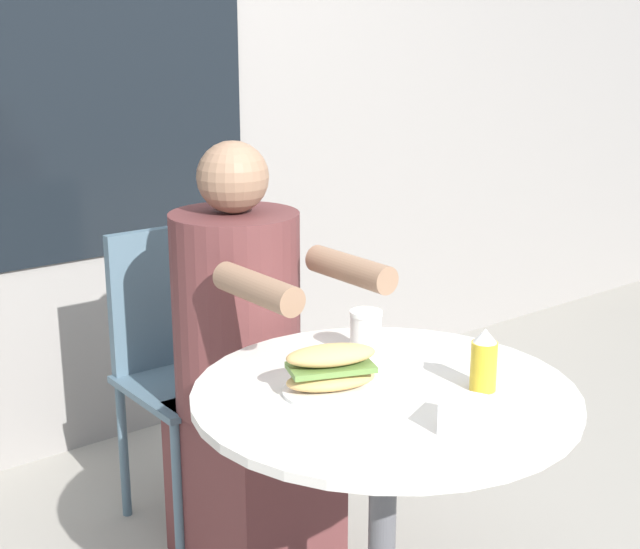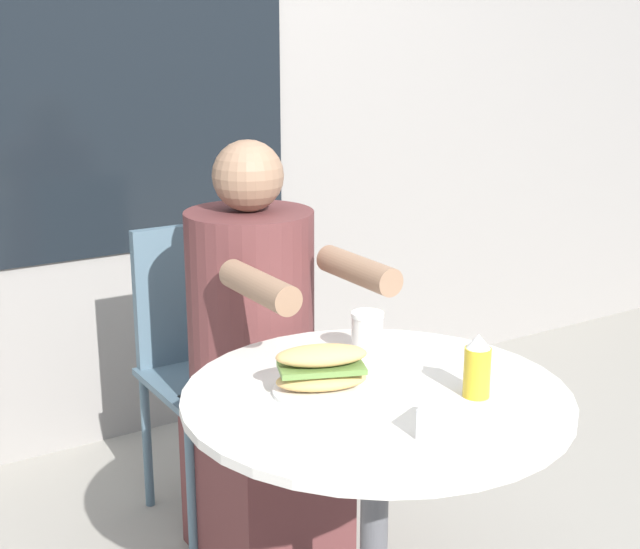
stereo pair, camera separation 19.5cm
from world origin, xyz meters
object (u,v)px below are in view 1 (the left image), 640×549
Objects in this scene: sandwich_on_plate at (331,372)px; drink_cup at (366,333)px; condiment_bottle at (484,360)px; diner_chair at (180,348)px; cafe_table at (383,470)px; seated_diner at (246,390)px.

sandwich_on_plate is 1.94× the size of drink_cup.
drink_cup is at bearing 100.65° from condiment_bottle.
diner_chair is at bearing 96.40° from condiment_bottle.
drink_cup is at bearing 95.12° from diner_chair.
cafe_table is 7.58× the size of drink_cup.
cafe_table is 0.31m from drink_cup.
drink_cup is (0.10, 0.18, 0.24)m from cafe_table.
cafe_table is at bearing -30.64° from sandwich_on_plate.
seated_diner reaches higher than diner_chair.
drink_cup is at bearing 60.27° from cafe_table.
condiment_bottle is (0.26, -0.18, 0.02)m from sandwich_on_plate.
condiment_bottle reaches higher than sandwich_on_plate.
drink_cup is 0.80× the size of condiment_bottle.
seated_diner is 0.60m from sandwich_on_plate.
seated_diner reaches higher than sandwich_on_plate.
diner_chair is (0.04, 0.93, -0.00)m from cafe_table.
cafe_table is at bearing 86.65° from seated_diner.
seated_diner is at bearing 86.21° from cafe_table.
condiment_bottle is at bearing -38.26° from cafe_table.
diner_chair is 6.54× the size of condiment_bottle.
cafe_table is at bearing -119.73° from drink_cup.
cafe_table is 0.69× the size of seated_diner.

